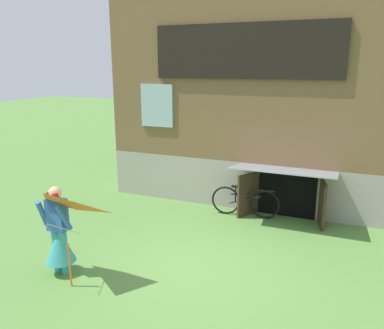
% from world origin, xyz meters
% --- Properties ---
extents(ground_plane, '(60.00, 60.00, 0.00)m').
position_xyz_m(ground_plane, '(0.00, 0.00, 0.00)').
color(ground_plane, '#56843D').
extents(log_house, '(7.27, 6.04, 5.59)m').
position_xyz_m(log_house, '(0.00, 5.46, 2.80)').
color(log_house, '#9E998E').
rests_on(log_house, ground_plane).
extents(person, '(0.61, 0.52, 1.59)m').
position_xyz_m(person, '(-2.09, -1.20, 0.67)').
color(person, teal).
rests_on(person, ground_plane).
extents(kite, '(1.00, 1.13, 1.55)m').
position_xyz_m(kite, '(-1.75, -1.81, 1.27)').
color(kite, orange).
rests_on(kite, ground_plane).
extents(bicycle_black, '(1.65, 0.16, 0.75)m').
position_xyz_m(bicycle_black, '(0.22, 2.60, 0.37)').
color(bicycle_black, black).
rests_on(bicycle_black, ground_plane).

